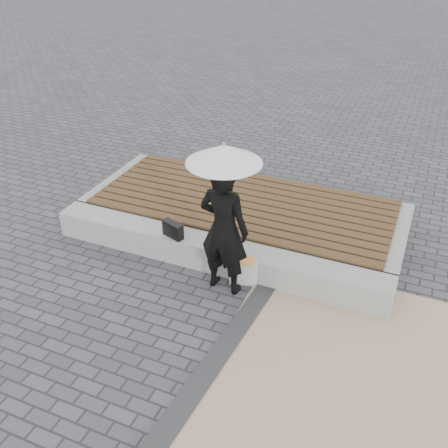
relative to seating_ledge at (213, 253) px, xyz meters
The scene contains 10 objects.
ground 1.61m from the seating_ledge, 90.00° to the right, with size 80.00×80.00×0.00m, color #4A4A4F.
edging_band 2.24m from the seating_ledge, 70.35° to the right, with size 0.25×5.20×0.04m, color #323235.
seating_ledge is the anchor object (origin of this frame).
timber_platform 1.20m from the seating_ledge, 90.00° to the left, with size 5.00×2.00×0.40m, color gray.
timber_decking 1.22m from the seating_ledge, 90.00° to the left, with size 4.60×2.00×0.04m, color brown, non-canonical shape.
woman 0.89m from the seating_ledge, 50.44° to the right, with size 0.67×0.44×1.84m, color black.
parasol 1.83m from the seating_ledge, 50.44° to the right, with size 0.91×0.91×1.17m.
handbag 0.66m from the seating_ledge, 169.20° to the right, with size 0.33×0.12×0.23m, color black.
canvas_tote 0.58m from the seating_ledge, 20.45° to the right, with size 0.38×0.16×0.40m, color silver.
magazine 0.63m from the seating_ledge, 24.92° to the right, with size 0.29×0.21×0.01m, color red.
Camera 1 is at (2.49, -3.85, 4.39)m, focal length 41.15 mm.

